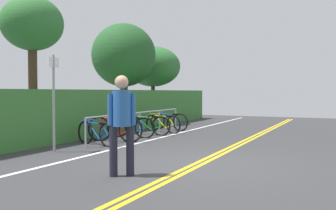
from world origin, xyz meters
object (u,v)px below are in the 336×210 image
bike_rack (140,118)px  tree_extra (153,67)px  bicycle_4 (163,123)px  tree_mid (32,26)px  bicycle_0 (96,133)px  bicycle_1 (115,129)px  bicycle_3 (147,125)px  pedestrian (122,118)px  bicycle_5 (169,121)px  tree_far_right (124,56)px  sign_post_near (54,94)px  bicycle_2 (131,127)px

bike_rack → tree_extra: bearing=24.7°
bicycle_4 → tree_mid: 5.64m
bicycle_0 → bicycle_4: (3.67, -0.21, -0.01)m
bicycle_1 → bicycle_3: (1.87, -0.05, -0.04)m
pedestrian → tree_mid: bearing=57.0°
bicycle_4 → bike_rack: bearing=173.9°
bicycle_5 → tree_far_right: size_ratio=0.39×
bicycle_0 → tree_mid: tree_mid is taller
tree_far_right → tree_extra: 3.07m
tree_mid → tree_far_right: tree_mid is taller
bicycle_4 → bicycle_5: size_ratio=0.96×
sign_post_near → bicycle_2: bearing=-2.9°
bike_rack → bicycle_1: (-1.41, 0.05, -0.23)m
bicycle_0 → tree_mid: bearing=72.0°
bike_rack → tree_mid: tree_mid is taller
bicycle_1 → pedestrian: bearing=-144.6°
bicycle_1 → bicycle_5: bicycle_1 is taller
bicycle_2 → bicycle_3: bicycle_2 is taller
bicycle_0 → sign_post_near: 1.80m
bicycle_3 → tree_mid: 5.18m
bicycle_1 → bicycle_4: (2.79, -0.20, -0.04)m
sign_post_near → tree_extra: bearing=15.1°
tree_far_right → bicycle_2: bearing=-145.0°
bicycle_3 → sign_post_near: 4.33m
bike_rack → bicycle_1: size_ratio=3.28×
pedestrian → tree_far_right: tree_far_right is taller
bicycle_1 → bike_rack: bearing=-2.0°
bicycle_0 → bicycle_5: (4.56, -0.03, 0.00)m
bicycle_1 → sign_post_near: (-2.31, 0.21, 1.05)m
bicycle_1 → tree_mid: size_ratio=0.37×
tree_mid → tree_far_right: (4.78, -0.63, -0.63)m
bicycle_3 → tree_far_right: (3.16, 2.94, 2.77)m
bicycle_2 → pedestrian: 5.51m
sign_post_near → tree_mid: size_ratio=0.50×
bike_rack → sign_post_near: sign_post_near is taller
tree_far_right → tree_extra: size_ratio=1.18×
bicycle_4 → bicycle_3: bearing=171.0°
bike_rack → tree_mid: (-1.15, 3.56, 3.13)m
bicycle_3 → pedestrian: 6.25m
bike_rack → bicycle_2: size_ratio=3.48×
pedestrian → bicycle_3: bearing=25.0°
bicycle_2 → bicycle_5: bicycle_2 is taller
bike_rack → sign_post_near: bearing=176.0°
tree_extra → sign_post_near: bearing=-164.9°
bicycle_3 → bicycle_5: (1.80, 0.04, -0.00)m
bicycle_0 → tree_mid: 5.00m
bicycle_3 → bicycle_5: size_ratio=1.00×
tree_mid → tree_far_right: 4.86m
sign_post_near → bicycle_4: bearing=-4.6°
bicycle_5 → sign_post_near: (-5.98, 0.23, 1.09)m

